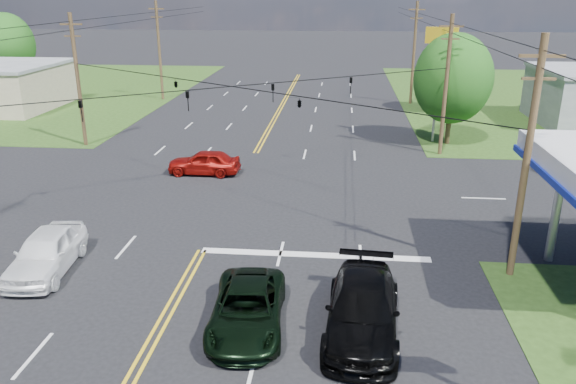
# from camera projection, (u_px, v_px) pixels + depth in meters

# --- Properties ---
(ground) EXTENTS (280.00, 280.00, 0.00)m
(ground) POSITION_uv_depth(u_px,v_px,m) (235.00, 191.00, 32.42)
(ground) COLOR black
(ground) RESTS_ON ground
(stop_bar) EXTENTS (10.00, 0.50, 0.02)m
(stop_bar) POSITION_uv_depth(u_px,v_px,m) (315.00, 255.00, 24.48)
(stop_bar) COLOR silver
(stop_bar) RESTS_ON ground
(pole_se) EXTENTS (1.60, 0.28, 9.50)m
(pole_se) POSITION_uv_depth(u_px,v_px,m) (527.00, 158.00, 21.17)
(pole_se) COLOR #45311D
(pole_se) RESTS_ON ground
(pole_nw) EXTENTS (1.60, 0.28, 9.50)m
(pole_nw) POSITION_uv_depth(u_px,v_px,m) (78.00, 79.00, 40.36)
(pole_nw) COLOR #45311D
(pole_nw) RESTS_ON ground
(pole_ne) EXTENTS (1.60, 0.28, 9.50)m
(pole_ne) POSITION_uv_depth(u_px,v_px,m) (446.00, 84.00, 38.04)
(pole_ne) COLOR #45311D
(pole_ne) RESTS_ON ground
(pole_left_far) EXTENTS (1.60, 0.28, 10.00)m
(pole_left_far) POSITION_uv_depth(u_px,v_px,m) (159.00, 50.00, 58.08)
(pole_left_far) COLOR #45311D
(pole_left_far) RESTS_ON ground
(pole_right_far) EXTENTS (1.60, 0.28, 10.00)m
(pole_right_far) POSITION_uv_depth(u_px,v_px,m) (414.00, 52.00, 55.76)
(pole_right_far) COLOR #45311D
(pole_right_far) RESTS_ON ground
(span_wire_signals) EXTENTS (26.00, 18.00, 1.13)m
(span_wire_signals) POSITION_uv_depth(u_px,v_px,m) (232.00, 87.00, 30.40)
(span_wire_signals) COLOR black
(span_wire_signals) RESTS_ON ground
(power_lines) EXTENTS (26.04, 100.00, 0.64)m
(power_lines) POSITION_uv_depth(u_px,v_px,m) (222.00, 40.00, 27.65)
(power_lines) COLOR black
(power_lines) RESTS_ON ground
(tree_right_a) EXTENTS (5.70, 5.70, 8.18)m
(tree_right_a) POSITION_uv_depth(u_px,v_px,m) (453.00, 79.00, 40.78)
(tree_right_a) COLOR #45311D
(tree_right_a) RESTS_ON ground
(tree_right_b) EXTENTS (4.94, 4.94, 7.09)m
(tree_right_b) POSITION_uv_depth(u_px,v_px,m) (456.00, 67.00, 52.02)
(tree_right_b) COLOR #45311D
(tree_right_b) RESTS_ON ground
(tree_far_l) EXTENTS (6.08, 6.08, 8.72)m
(tree_far_l) POSITION_uv_depth(u_px,v_px,m) (7.00, 44.00, 63.51)
(tree_far_l) COLOR #45311D
(tree_far_l) RESTS_ON ground
(pickup_dkgreen) EXTENTS (2.71, 5.34, 1.45)m
(pickup_dkgreen) POSITION_uv_depth(u_px,v_px,m) (247.00, 309.00, 19.00)
(pickup_dkgreen) COLOR black
(pickup_dkgreen) RESTS_ON ground
(suv_black) EXTENTS (2.81, 6.06, 1.72)m
(suv_black) POSITION_uv_depth(u_px,v_px,m) (362.00, 309.00, 18.72)
(suv_black) COLOR black
(suv_black) RESTS_ON ground
(pickup_white) EXTENTS (2.48, 5.19, 1.71)m
(pickup_white) POSITION_uv_depth(u_px,v_px,m) (46.00, 252.00, 22.83)
(pickup_white) COLOR white
(pickup_white) RESTS_ON ground
(sedan_red) EXTENTS (4.51, 1.86, 1.53)m
(sedan_red) POSITION_uv_depth(u_px,v_px,m) (204.00, 162.00, 35.15)
(sedan_red) COLOR maroon
(sedan_red) RESTS_ON ground
(sedan_far) EXTENTS (4.67, 2.36, 1.30)m
(sedan_far) POSITION_uv_depth(u_px,v_px,m) (575.00, 162.00, 35.50)
(sedan_far) COLOR #A5A5AA
(sedan_far) RESTS_ON ground
(polesign_ne) EXTENTS (2.23, 1.17, 8.47)m
(polesign_ne) POSITION_uv_depth(u_px,v_px,m) (440.00, 53.00, 40.72)
(polesign_ne) COLOR #A5A5AA
(polesign_ne) RESTS_ON ground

